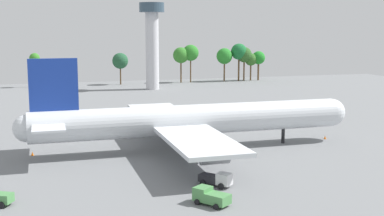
# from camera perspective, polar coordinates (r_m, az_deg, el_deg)

# --- Properties ---
(ground_plane) EXTENTS (266.67, 266.67, 0.00)m
(ground_plane) POSITION_cam_1_polar(r_m,az_deg,el_deg) (101.03, 0.00, -4.60)
(ground_plane) COLOR slate
(cargo_airplane) EXTENTS (66.67, 52.96, 18.23)m
(cargo_airplane) POSITION_cam_1_polar(r_m,az_deg,el_deg) (99.71, -0.24, -1.36)
(cargo_airplane) COLOR silver
(cargo_airplane) RESTS_ON ground_plane
(cargo_loader) EXTENTS (4.78, 5.38, 2.21)m
(cargo_loader) POSITION_cam_1_polar(r_m,az_deg,el_deg) (70.23, 2.08, -9.77)
(cargo_loader) COLOR #4C8C4C
(cargo_loader) RESTS_ON ground_plane
(baggage_tug) EXTENTS (4.65, 5.11, 2.21)m
(baggage_tug) POSITION_cam_1_polar(r_m,az_deg,el_deg) (77.92, 2.76, -7.87)
(baggage_tug) COLOR silver
(baggage_tug) RESTS_ON ground_plane
(safety_cone_nose) EXTENTS (0.52, 0.52, 0.74)m
(safety_cone_nose) POSITION_cam_1_polar(r_m,az_deg,el_deg) (113.71, 14.55, -3.17)
(safety_cone_nose) COLOR orange
(safety_cone_nose) RESTS_ON ground_plane
(safety_cone_tail) EXTENTS (0.51, 0.51, 0.73)m
(safety_cone_tail) POSITION_cam_1_polar(r_m,az_deg,el_deg) (100.65, -17.29, -4.85)
(safety_cone_tail) COLOR orange
(safety_cone_tail) RESTS_ON ground_plane
(control_tower) EXTENTS (9.47, 9.47, 32.92)m
(control_tower) POSITION_cam_1_polar(r_m,az_deg,el_deg) (197.93, -4.45, 7.77)
(control_tower) COLOR silver
(control_tower) RESTS_ON ground_plane
(tree_line_backdrop) EXTENTS (101.39, 7.15, 16.59)m
(tree_line_backdrop) POSITION_cam_1_polar(r_m,az_deg,el_deg) (225.01, 1.67, 5.80)
(tree_line_backdrop) COLOR #51381E
(tree_line_backdrop) RESTS_ON ground_plane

